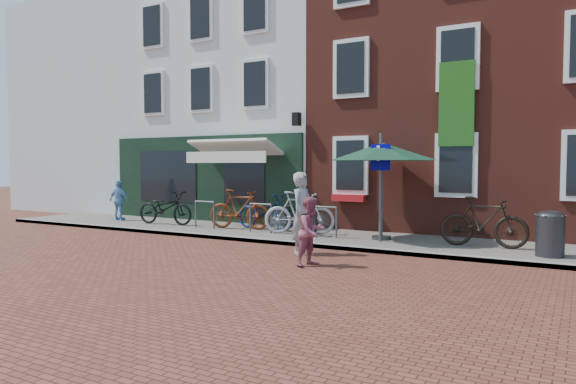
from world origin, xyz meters
The scene contains 17 objects.
ground centered at (0.00, 0.00, 0.00)m, with size 80.00×80.00×0.00m, color brown.
sidewalk centered at (1.00, 1.50, 0.05)m, with size 24.00×3.00×0.10m, color slate.
building_stucco centered at (-5.00, 7.00, 4.50)m, with size 8.00×8.00×9.00m, color silver.
building_brick_mid centered at (2.00, 7.00, 5.00)m, with size 6.00×8.00×10.00m, color maroon.
filler_left centered at (-12.50, 7.00, 4.50)m, with size 7.00×8.00×9.00m, color silver.
litter_bin centered at (5.86, 0.89, 0.63)m, with size 0.56×0.56×1.03m.
parking_sign centered at (2.04, 1.19, 1.82)m, with size 0.50×0.07×2.70m.
parasol centered at (1.95, 1.57, 2.43)m, with size 2.80×2.80×2.57m.
woman centered at (0.95, -0.88, 0.93)m, with size 0.67×0.44×1.85m, color gray.
boy centered at (1.74, -2.00, 0.69)m, with size 0.67×0.52×1.38m, color #9F4C63.
cafe_person centered at (-7.48, 1.52, 0.79)m, with size 0.81×0.34×1.38m, color #6D9ECD.
bicycle_0 centered at (-5.21, 1.34, 0.63)m, with size 0.71×2.02×1.06m, color black.
bicycle_1 centered at (-2.46, 1.53, 0.69)m, with size 0.55×1.96×1.18m, color #5F250E.
bicycle_2 centered at (-1.73, 1.82, 0.63)m, with size 0.71×2.02×1.06m, color #111E52.
bicycle_3 centered at (-0.38, 1.45, 0.69)m, with size 0.55×1.96×1.18m, color #ABABAD.
bicycle_4 centered at (-0.54, 1.49, 0.63)m, with size 0.71×2.02×1.06m, color black.
bicycle_5 centered at (4.44, 1.48, 0.69)m, with size 0.55×1.96×1.18m, color black.
Camera 1 is at (6.43, -11.20, 2.02)m, focal length 32.53 mm.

